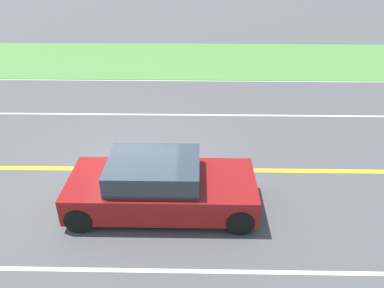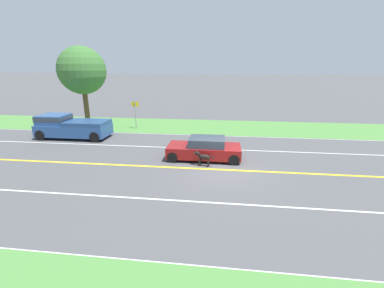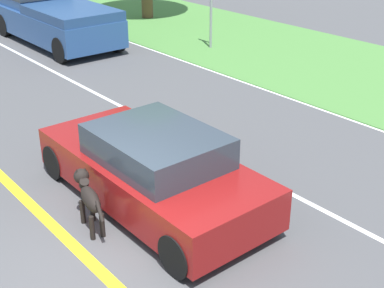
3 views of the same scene
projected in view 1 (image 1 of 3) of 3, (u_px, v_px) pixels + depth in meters
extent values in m
plane|color=#4C4C4F|center=(132.00, 169.00, 10.23)|extent=(400.00, 400.00, 0.00)
cube|color=yellow|center=(132.00, 169.00, 10.23)|extent=(0.18, 160.00, 0.01)
cube|color=white|center=(157.00, 80.00, 16.31)|extent=(0.14, 160.00, 0.01)
cube|color=white|center=(103.00, 270.00, 7.19)|extent=(0.10, 160.00, 0.01)
cube|color=white|center=(147.00, 115.00, 13.27)|extent=(0.10, 160.00, 0.01)
cube|color=#4C843D|center=(163.00, 59.00, 18.91)|extent=(6.00, 160.00, 0.03)
cube|color=maroon|center=(162.00, 190.00, 8.59)|extent=(1.81, 4.24, 0.65)
cube|color=#2D3842|center=(154.00, 170.00, 8.32)|extent=(1.55, 2.03, 0.48)
cylinder|color=black|center=(240.00, 221.00, 7.95)|extent=(0.22, 0.61, 0.61)
cylinder|color=black|center=(79.00, 219.00, 8.01)|extent=(0.22, 0.61, 0.61)
cylinder|color=black|center=(234.00, 177.00, 9.37)|extent=(0.22, 0.61, 0.61)
cylinder|color=black|center=(97.00, 176.00, 9.42)|extent=(0.22, 0.61, 0.61)
ellipsoid|color=black|center=(162.00, 162.00, 9.59)|extent=(0.36, 0.71, 0.28)
cylinder|color=black|center=(171.00, 175.00, 9.64)|extent=(0.07, 0.07, 0.38)
cylinder|color=black|center=(153.00, 173.00, 9.74)|extent=(0.07, 0.07, 0.38)
cylinder|color=black|center=(172.00, 172.00, 9.77)|extent=(0.07, 0.07, 0.38)
cylinder|color=black|center=(155.00, 170.00, 9.87)|extent=(0.07, 0.07, 0.38)
cylinder|color=black|center=(173.00, 159.00, 9.47)|extent=(0.18, 0.21, 0.18)
sphere|color=black|center=(178.00, 158.00, 9.41)|extent=(0.28, 0.28, 0.23)
ellipsoid|color=#331E14|center=(184.00, 159.00, 9.39)|extent=(0.13, 0.13, 0.09)
cone|color=black|center=(176.00, 156.00, 9.32)|extent=(0.09, 0.09, 0.10)
cone|color=black|center=(178.00, 154.00, 9.43)|extent=(0.09, 0.09, 0.10)
cylinder|color=black|center=(146.00, 158.00, 9.66)|extent=(0.11, 0.26, 0.25)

